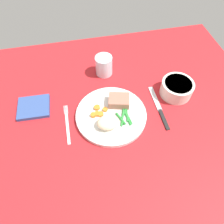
% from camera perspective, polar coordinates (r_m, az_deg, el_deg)
% --- Properties ---
extents(dining_table, '(1.20, 0.90, 0.02)m').
position_cam_1_polar(dining_table, '(0.78, -0.75, 0.46)').
color(dining_table, red).
rests_on(dining_table, ground).
extents(dinner_plate, '(0.26, 0.26, 0.02)m').
position_cam_1_polar(dinner_plate, '(0.75, 0.00, -0.79)').
color(dinner_plate, white).
rests_on(dinner_plate, dining_table).
extents(meat_portion, '(0.09, 0.07, 0.03)m').
position_cam_1_polar(meat_portion, '(0.76, 1.95, 3.16)').
color(meat_portion, '#A86B56').
rests_on(meat_portion, dinner_plate).
extents(mashed_potatoes, '(0.08, 0.06, 0.04)m').
position_cam_1_polar(mashed_potatoes, '(0.70, -1.08, -2.95)').
color(mashed_potatoes, beige).
rests_on(mashed_potatoes, dinner_plate).
extents(carrot_slices, '(0.07, 0.06, 0.01)m').
position_cam_1_polar(carrot_slices, '(0.74, -3.87, 0.08)').
color(carrot_slices, orange).
rests_on(carrot_slices, dinner_plate).
extents(green_beans, '(0.05, 0.10, 0.01)m').
position_cam_1_polar(green_beans, '(0.73, 3.53, -1.18)').
color(green_beans, '#2D8C38').
rests_on(green_beans, dinner_plate).
extents(fork, '(0.01, 0.17, 0.00)m').
position_cam_1_polar(fork, '(0.75, -12.38, -3.32)').
color(fork, silver).
rests_on(fork, dining_table).
extents(knife, '(0.02, 0.21, 0.01)m').
position_cam_1_polar(knife, '(0.79, 13.01, 1.05)').
color(knife, black).
rests_on(knife, dining_table).
extents(water_glass, '(0.07, 0.07, 0.08)m').
position_cam_1_polar(water_glass, '(0.88, -2.26, 12.55)').
color(water_glass, silver).
rests_on(water_glass, dining_table).
extents(salad_bowl, '(0.12, 0.12, 0.06)m').
position_cam_1_polar(salad_bowl, '(0.83, 17.65, 6.48)').
color(salad_bowl, silver).
rests_on(salad_bowl, dining_table).
extents(napkin, '(0.12, 0.11, 0.01)m').
position_cam_1_polar(napkin, '(0.82, -21.00, 1.26)').
color(napkin, '#334C8C').
rests_on(napkin, dining_table).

